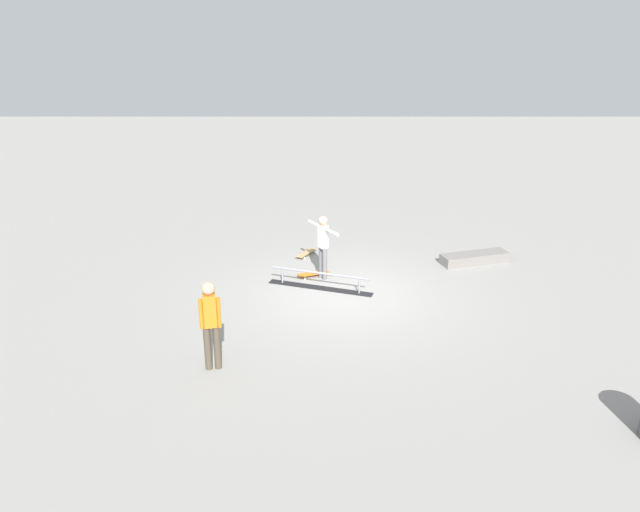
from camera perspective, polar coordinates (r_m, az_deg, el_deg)
name	(u,v)px	position (r m, az deg, el deg)	size (l,w,h in m)	color
ground_plane	(344,294)	(13.89, 2.25, -3.62)	(60.00, 60.00, 0.00)	gray
grind_rail	(320,281)	(14.11, 0.00, -2.41)	(2.49, 1.05, 0.41)	black
skate_ledge	(474,258)	(16.18, 14.44, -0.18)	(1.80, 0.49, 0.26)	gray
skater_main	(323,243)	(14.41, 0.28, 1.26)	(0.75, 1.11, 1.58)	slate
skateboard_main	(314,274)	(14.82, -0.61, -1.68)	(0.82, 0.49, 0.09)	orange
bystander_orange_shirt	(210,321)	(10.71, -10.34, -6.07)	(0.39, 0.24, 1.68)	brown
loose_skateboard_natural	(306,253)	(16.19, -1.31, 0.30)	(0.56, 0.80, 0.09)	tan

